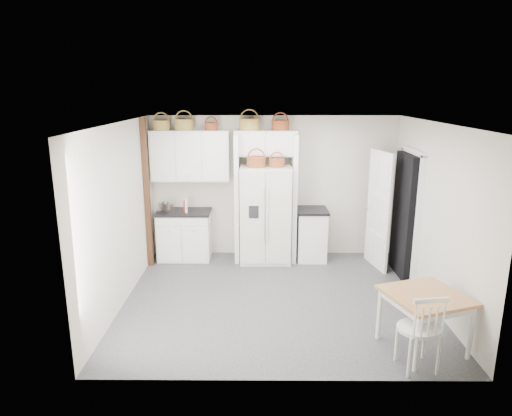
{
  "coord_description": "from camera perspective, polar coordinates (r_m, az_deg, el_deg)",
  "views": [
    {
      "loc": [
        -0.27,
        -6.29,
        3.03
      ],
      "look_at": [
        -0.31,
        0.4,
        1.3
      ],
      "focal_mm": 32.0,
      "sensor_mm": 36.0,
      "label": 1
    }
  ],
  "objects": [
    {
      "name": "windsor_chair",
      "position": [
        5.5,
        19.68,
        -13.99
      ],
      "size": [
        0.53,
        0.5,
        0.98
      ],
      "primitive_type": "cube",
      "rotation": [
        0.0,
        0.0,
        0.14
      ],
      "color": "white",
      "rests_on": "floor"
    },
    {
      "name": "wall_left",
      "position": [
        6.82,
        -16.52,
        -0.83
      ],
      "size": [
        0.0,
        4.0,
        4.0
      ],
      "primitive_type": "plane",
      "rotation": [
        1.57,
        0.0,
        1.57
      ],
      "color": "beige",
      "rests_on": "floor"
    },
    {
      "name": "bridge_cabinet",
      "position": [
        8.18,
        1.22,
        8.12
      ],
      "size": [
        1.12,
        0.34,
        0.45
      ],
      "primitive_type": "cube",
      "color": "white",
      "rests_on": "wall_back"
    },
    {
      "name": "dining_table",
      "position": [
        5.96,
        20.18,
        -13.18
      ],
      "size": [
        1.08,
        1.08,
        0.71
      ],
      "primitive_type": "cube",
      "rotation": [
        0.0,
        0.0,
        0.33
      ],
      "color": "#A17340",
      "rests_on": "floor"
    },
    {
      "name": "fridge_panel_right",
      "position": [
        8.24,
        4.75,
        1.23
      ],
      "size": [
        0.08,
        0.6,
        2.3
      ],
      "primitive_type": "cube",
      "color": "white",
      "rests_on": "floor"
    },
    {
      "name": "refrigerator",
      "position": [
        8.21,
        1.19,
        -0.75
      ],
      "size": [
        0.9,
        0.73,
        1.75
      ],
      "primitive_type": "cube",
      "color": "silver",
      "rests_on": "floor"
    },
    {
      "name": "cookbook_red",
      "position": [
        8.27,
        -8.85,
        0.21
      ],
      "size": [
        0.04,
        0.14,
        0.22
      ],
      "primitive_type": "cube",
      "rotation": [
        0.0,
        0.0,
        -0.04
      ],
      "color": "maroon",
      "rests_on": "counter_left"
    },
    {
      "name": "fridge_panel_left",
      "position": [
        8.22,
        -2.36,
        1.24
      ],
      "size": [
        0.08,
        0.6,
        2.3
      ],
      "primitive_type": "cube",
      "color": "white",
      "rests_on": "floor"
    },
    {
      "name": "counter_left",
      "position": [
        8.39,
        -9.02,
        -0.49
      ],
      "size": [
        0.98,
        0.63,
        0.04
      ],
      "primitive_type": "cube",
      "color": "black",
      "rests_on": "base_cab_left"
    },
    {
      "name": "basket_upper_a",
      "position": [
        8.33,
        -11.73,
        10.1
      ],
      "size": [
        0.31,
        0.31,
        0.17
      ],
      "primitive_type": "cylinder",
      "color": "olive",
      "rests_on": "upper_cabinet"
    },
    {
      "name": "wall_right",
      "position": [
        7.0,
        21.47,
        -0.87
      ],
      "size": [
        0.0,
        4.0,
        4.0
      ],
      "primitive_type": "plane",
      "rotation": [
        1.57,
        0.0,
        -1.57
      ],
      "color": "beige",
      "rests_on": "floor"
    },
    {
      "name": "door_slab",
      "position": [
        8.15,
        15.06,
        -0.27
      ],
      "size": [
        0.21,
        0.79,
        2.05
      ],
      "primitive_type": "cube",
      "rotation": [
        0.0,
        0.0,
        -1.36
      ],
      "color": "white",
      "rests_on": "floor"
    },
    {
      "name": "basket_upper_b",
      "position": [
        8.25,
        -8.98,
        10.26
      ],
      "size": [
        0.33,
        0.33,
        0.2
      ],
      "primitive_type": "cylinder",
      "color": "olive",
      "rests_on": "upper_cabinet"
    },
    {
      "name": "upper_cabinet",
      "position": [
        8.29,
        -8.21,
        6.5
      ],
      "size": [
        1.4,
        0.34,
        0.9
      ],
      "primitive_type": "cube",
      "color": "white",
      "rests_on": "wall_back"
    },
    {
      "name": "basket_bridge_b",
      "position": [
        8.15,
        3.05,
        10.29
      ],
      "size": [
        0.31,
        0.31,
        0.18
      ],
      "primitive_type": "cylinder",
      "color": "maroon",
      "rests_on": "bridge_cabinet"
    },
    {
      "name": "ceiling",
      "position": [
        6.31,
        2.86,
        10.55
      ],
      "size": [
        4.5,
        4.5,
        0.0
      ],
      "primitive_type": "plane",
      "color": "white",
      "rests_on": "wall_back"
    },
    {
      "name": "base_cab_right",
      "position": [
        8.45,
        6.92,
        -3.38
      ],
      "size": [
        0.51,
        0.62,
        0.91
      ],
      "primitive_type": "cube",
      "color": "white",
      "rests_on": "floor"
    },
    {
      "name": "basket_fridge_a",
      "position": [
        7.92,
        0.03,
        5.78
      ],
      "size": [
        0.33,
        0.33,
        0.17
      ],
      "primitive_type": "cylinder",
      "color": "maroon",
      "rests_on": "refrigerator"
    },
    {
      "name": "base_cab_left",
      "position": [
        8.52,
        -8.9,
        -3.45
      ],
      "size": [
        0.94,
        0.59,
        0.87
      ],
      "primitive_type": "cube",
      "color": "white",
      "rests_on": "floor"
    },
    {
      "name": "basket_upper_c",
      "position": [
        8.19,
        -5.62,
        10.12
      ],
      "size": [
        0.23,
        0.23,
        0.13
      ],
      "primitive_type": "cylinder",
      "color": "maroon",
      "rests_on": "upper_cabinet"
    },
    {
      "name": "toaster",
      "position": [
        8.37,
        -11.22,
        0.11
      ],
      "size": [
        0.27,
        0.21,
        0.17
      ],
      "primitive_type": "cube",
      "rotation": [
        0.0,
        0.0,
        -0.34
      ],
      "color": "silver",
      "rests_on": "counter_left"
    },
    {
      "name": "basket_bridge_a",
      "position": [
        8.15,
        -0.83,
        10.4
      ],
      "size": [
        0.36,
        0.36,
        0.2
      ],
      "primitive_type": "cylinder",
      "color": "olive",
      "rests_on": "bridge_cabinet"
    },
    {
      "name": "wall_back",
      "position": [
        8.48,
        2.19,
        2.69
      ],
      "size": [
        4.5,
        0.0,
        4.5
      ],
      "primitive_type": "plane",
      "rotation": [
        1.57,
        0.0,
        0.0
      ],
      "color": "beige",
      "rests_on": "floor"
    },
    {
      "name": "cookbook_cream",
      "position": [
        8.27,
        -8.72,
        0.36
      ],
      "size": [
        0.06,
        0.18,
        0.26
      ],
      "primitive_type": "cube",
      "rotation": [
        0.0,
        0.0,
        0.14
      ],
      "color": "beige",
      "rests_on": "counter_left"
    },
    {
      "name": "doorway_void",
      "position": [
        7.94,
        18.17,
        -0.88
      ],
      "size": [
        0.18,
        0.85,
        2.05
      ],
      "primitive_type": "cube",
      "color": "black",
      "rests_on": "floor"
    },
    {
      "name": "trim_post",
      "position": [
        8.07,
        -13.48,
        1.7
      ],
      "size": [
        0.09,
        0.09,
        2.6
      ],
      "primitive_type": "cube",
      "color": "#3E2412",
      "rests_on": "floor"
    },
    {
      "name": "basket_fridge_b",
      "position": [
        7.92,
        2.6,
        5.65
      ],
      "size": [
        0.26,
        0.26,
        0.14
      ],
      "primitive_type": "cylinder",
      "color": "maroon",
      "rests_on": "refrigerator"
    },
    {
      "name": "floor",
      "position": [
        6.99,
        2.59,
        -11.23
      ],
      "size": [
        4.5,
        4.5,
        0.0
      ],
      "primitive_type": "plane",
      "color": "#303030",
      "rests_on": "ground"
    },
    {
      "name": "counter_right",
      "position": [
        8.32,
        7.02,
        -0.28
      ],
      "size": [
        0.56,
        0.66,
        0.04
      ],
      "primitive_type": "cube",
      "color": "black",
      "rests_on": "base_cab_right"
    }
  ]
}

